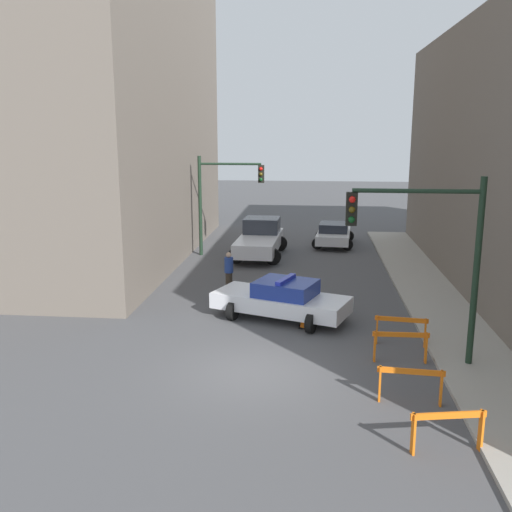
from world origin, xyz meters
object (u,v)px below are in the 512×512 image
Objects in this scene: traffic_light_near at (434,243)px; police_car at (282,299)px; traffic_light_far at (221,191)px; parked_car_near at (334,234)px; traffic_cone at (304,319)px; barrier_back at (401,342)px; white_truck at (260,239)px; barrier_corner at (401,326)px; barrier_front at (448,425)px; barrier_mid at (411,380)px; pedestrian_crossing at (229,271)px.

police_car is (-4.28, 3.63, -2.81)m from traffic_light_near.
parked_car_near is at bearing 29.09° from traffic_light_far.
barrier_back is at bearing -43.65° from traffic_cone.
parked_car_near is 6.76× the size of traffic_cone.
traffic_light_near reaches higher than white_truck.
parked_car_near is at bearing 84.22° from traffic_cone.
barrier_corner is at bearing -98.95° from police_car.
barrier_back is 1.36m from barrier_corner.
traffic_cone is at bearing -67.33° from traffic_light_far.
white_truck is 13.49m from barrier_corner.
parked_car_near is 2.77× the size of barrier_back.
white_truck reaches higher than police_car.
barrier_front is (-0.43, -4.51, -2.91)m from traffic_light_near.
barrier_mid is at bearing -65.91° from traffic_light_far.
barrier_mid is (7.20, -16.10, -2.78)m from traffic_light_far.
parked_car_near is 14.32m from traffic_cone.
traffic_light_near is 3.00m from barrier_back.
traffic_light_far is at bearing 112.65° from barrier_front.
pedestrian_crossing is (-0.62, -6.96, -0.04)m from white_truck.
traffic_light_near is 15.89m from traffic_light_far.
traffic_light_far is 3.25× the size of barrier_mid.
pedestrian_crossing is (-6.62, 6.85, -2.67)m from traffic_light_near.
traffic_light_far reaches higher than pedestrian_crossing.
white_truck reaches higher than pedestrian_crossing.
pedestrian_crossing is 12.95m from barrier_front.
traffic_cone is at bearing 116.97° from barrier_mid.
pedestrian_crossing is at bearing 134.02° from traffic_light_near.
police_car is 1.22m from traffic_cone.
barrier_mid is (3.44, -6.02, -0.11)m from police_car.
barrier_mid is 3.90m from barrier_corner.
police_car is 13.61m from parked_car_near.
barrier_front is (1.61, -21.56, -0.06)m from parked_car_near.
pedestrian_crossing reaches higher than barrier_back.
traffic_light_near is 0.95× the size of white_truck.
traffic_light_far is 1.17× the size of parked_car_near.
traffic_light_far reaches higher than barrier_mid.
traffic_light_far reaches higher than barrier_front.
parked_car_near reaches higher than barrier_back.
pedestrian_crossing is at bearing -78.38° from traffic_light_far.
barrier_corner is at bearing -79.49° from parked_car_near.
traffic_light_near reaches higher than traffic_cone.
pedestrian_crossing is (1.41, -6.86, -2.54)m from traffic_light_far.
barrier_corner is (-0.06, 6.01, 0.00)m from barrier_front.
police_car is 1.14× the size of parked_car_near.
barrier_mid is 5.84m from traffic_cone.
white_truck is at bearing 2.88° from traffic_light_far.
pedestrian_crossing is 10.91m from barrier_mid.
barrier_back is (3.58, -3.47, -0.11)m from police_car.
traffic_light_near is at bearing 84.59° from barrier_front.
traffic_light_far is at bearing -146.07° from parked_car_near.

